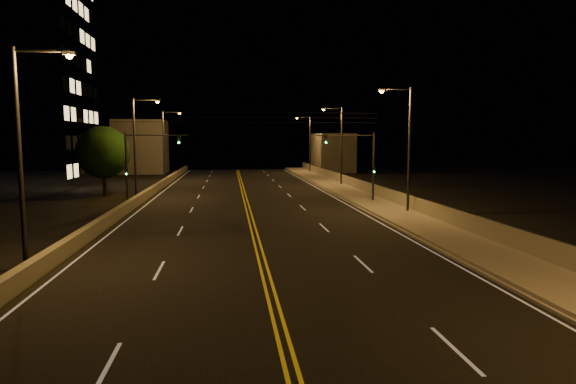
{
  "coord_description": "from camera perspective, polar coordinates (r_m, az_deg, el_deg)",
  "views": [
    {
      "loc": [
        -1.44,
        -10.2,
        5.62
      ],
      "look_at": [
        2.0,
        18.0,
        2.5
      ],
      "focal_mm": 30.0,
      "sensor_mm": 36.0,
      "label": 1
    }
  ],
  "objects": [
    {
      "name": "tree_0",
      "position": [
        50.59,
        -21.05,
        4.42
      ],
      "size": [
        5.11,
        5.11,
        6.92
      ],
      "color": "black",
      "rests_on": "ground"
    },
    {
      "name": "road",
      "position": [
        30.75,
        -4.16,
        -4.26
      ],
      "size": [
        18.0,
        120.0,
        0.02
      ],
      "primitive_type": "cube",
      "color": "black",
      "rests_on": "ground"
    },
    {
      "name": "tree_1",
      "position": [
        56.12,
        -21.02,
        4.16
      ],
      "size": [
        4.65,
        4.65,
        6.3
      ],
      "color": "black",
      "rests_on": "ground"
    },
    {
      "name": "streetlight_1",
      "position": [
        36.72,
        13.8,
        5.76
      ],
      "size": [
        2.55,
        0.28,
        9.4
      ],
      "color": "#2D2D33",
      "rests_on": "ground"
    },
    {
      "name": "curb",
      "position": [
        32.41,
        11.84,
        -3.72
      ],
      "size": [
        0.14,
        120.0,
        0.15
      ],
      "primitive_type": "cube",
      "color": "#A09686",
      "rests_on": "ground"
    },
    {
      "name": "streetlight_6",
      "position": [
        66.86,
        -14.32,
        5.89
      ],
      "size": [
        2.55,
        0.28,
        9.4
      ],
      "color": "#2D2D33",
      "rests_on": "ground"
    },
    {
      "name": "traffic_signal_left",
      "position": [
        41.27,
        -17.26,
        3.58
      ],
      "size": [
        5.11,
        0.31,
        6.16
      ],
      "color": "#2D2D33",
      "rests_on": "ground"
    },
    {
      "name": "streetlight_3",
      "position": [
        79.65,
        2.44,
        6.11
      ],
      "size": [
        2.55,
        0.28,
        9.4
      ],
      "color": "#2D2D33",
      "rests_on": "ground"
    },
    {
      "name": "parapet_rail",
      "position": [
        33.51,
        17.6,
        -1.38
      ],
      "size": [
        0.06,
        120.0,
        0.06
      ],
      "primitive_type": "cylinder",
      "rotation": [
        1.57,
        0.0,
        0.0
      ],
      "color": "black",
      "rests_on": "parapet_wall"
    },
    {
      "name": "traffic_signal_right",
      "position": [
        42.18,
        8.82,
        3.84
      ],
      "size": [
        5.11,
        0.31,
        6.16
      ],
      "color": "#2D2D33",
      "rests_on": "ground"
    },
    {
      "name": "streetlight_2",
      "position": [
        57.56,
        6.1,
        6.02
      ],
      "size": [
        2.55,
        0.28,
        9.4
      ],
      "color": "#2D2D33",
      "rests_on": "ground"
    },
    {
      "name": "streetlight_4",
      "position": [
        23.07,
        -28.67,
        4.99
      ],
      "size": [
        2.55,
        0.28,
        9.4
      ],
      "color": "#2D2D33",
      "rests_on": "ground"
    },
    {
      "name": "streetlight_5",
      "position": [
        47.13,
        -17.42,
        5.73
      ],
      "size": [
        2.55,
        0.28,
        9.4
      ],
      "color": "#2D2D33",
      "rests_on": "ground"
    },
    {
      "name": "overhead_wires",
      "position": [
        39.77,
        -4.93,
        8.81
      ],
      "size": [
        22.0,
        0.03,
        0.83
      ],
      "color": "black"
    },
    {
      "name": "distant_building_left",
      "position": [
        84.02,
        -17.0,
        5.15
      ],
      "size": [
        8.0,
        8.0,
        8.79
      ],
      "primitive_type": "cube",
      "color": "#6E685C",
      "rests_on": "ground"
    },
    {
      "name": "lane_markings",
      "position": [
        30.68,
        -4.16,
        -4.26
      ],
      "size": [
        17.32,
        116.0,
        0.0
      ],
      "color": "silver",
      "rests_on": "road"
    },
    {
      "name": "jersey_barrier",
      "position": [
        31.65,
        -21.34,
        -3.65
      ],
      "size": [
        0.45,
        120.0,
        0.81
      ],
      "primitive_type": "cube",
      "color": "gray",
      "rests_on": "ground"
    },
    {
      "name": "parapet_wall",
      "position": [
        33.59,
        17.57,
        -2.28
      ],
      "size": [
        0.3,
        120.0,
        1.0
      ],
      "primitive_type": "cube",
      "color": "gray",
      "rests_on": "sidewalk"
    },
    {
      "name": "distant_building_right",
      "position": [
        84.62,
        5.31,
        4.67
      ],
      "size": [
        6.0,
        10.0,
        6.62
      ],
      "primitive_type": "cube",
      "color": "#6E685C",
      "rests_on": "ground"
    },
    {
      "name": "sidewalk",
      "position": [
        33.04,
        14.92,
        -3.48
      ],
      "size": [
        3.6,
        120.0,
        0.3
      ],
      "primitive_type": "cube",
      "color": "#A09686",
      "rests_on": "ground"
    }
  ]
}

